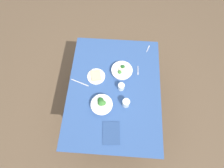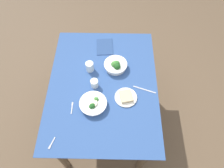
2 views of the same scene
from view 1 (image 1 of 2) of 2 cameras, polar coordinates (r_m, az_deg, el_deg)
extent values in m
plane|color=brown|center=(2.61, 0.52, -8.32)|extent=(6.00, 6.00, 0.00)
cube|color=#2D4C84|center=(1.88, 0.71, -1.69)|extent=(1.32, 0.99, 0.01)
cube|color=brown|center=(1.90, 0.70, -1.87)|extent=(1.28, 0.96, 0.02)
cylinder|color=brown|center=(2.17, 10.48, -20.08)|extent=(0.07, 0.07, 0.75)
cylinder|color=brown|center=(2.52, 10.24, 5.77)|extent=(0.07, 0.07, 0.75)
cylinder|color=brown|center=(2.18, -11.12, -18.68)|extent=(0.07, 0.07, 0.75)
cylinder|color=brown|center=(2.52, -7.44, 6.83)|extent=(0.07, 0.07, 0.75)
cylinder|color=white|center=(1.79, -3.33, -6.89)|extent=(0.20, 0.20, 0.05)
cylinder|color=white|center=(1.77, -3.38, -6.62)|extent=(0.22, 0.22, 0.01)
sphere|color=#1E511E|center=(1.77, -3.76, -5.31)|extent=(0.06, 0.06, 0.06)
sphere|color=#33702D|center=(1.76, -3.72, -6.28)|extent=(0.06, 0.06, 0.06)
sphere|color=#3D7A33|center=(1.76, -3.01, -6.22)|extent=(0.06, 0.06, 0.06)
sphere|color=#33702D|center=(1.75, -3.38, -6.52)|extent=(0.05, 0.05, 0.05)
cylinder|color=beige|center=(1.75, -3.44, -6.72)|extent=(0.08, 0.08, 0.01)
cylinder|color=white|center=(1.96, 3.22, 4.21)|extent=(0.21, 0.21, 0.04)
cylinder|color=white|center=(1.94, 3.25, 4.54)|extent=(0.23, 0.23, 0.01)
sphere|color=#1E511E|center=(1.95, 3.60, 5.58)|extent=(0.04, 0.04, 0.04)
sphere|color=#3D7A33|center=(1.92, 2.49, 3.87)|extent=(0.04, 0.04, 0.04)
sphere|color=#1E511E|center=(1.95, 3.35, 5.47)|extent=(0.05, 0.05, 0.05)
cylinder|color=beige|center=(1.93, 3.14, 4.91)|extent=(0.07, 0.07, 0.01)
cylinder|color=silver|center=(1.94, -5.15, 2.47)|extent=(0.20, 0.20, 0.01)
cube|color=#CCB284|center=(1.93, -5.20, 2.72)|extent=(0.13, 0.12, 0.03)
cylinder|color=silver|center=(1.78, 4.56, -6.18)|extent=(0.07, 0.07, 0.10)
cylinder|color=silver|center=(1.85, 3.02, -0.89)|extent=(0.07, 0.07, 0.08)
cube|color=#B7B7BC|center=(2.00, 8.41, 4.77)|extent=(0.08, 0.01, 0.00)
cube|color=#B7B7BC|center=(1.98, 8.42, 3.41)|extent=(0.03, 0.01, 0.00)
cube|color=#B7B7BC|center=(2.17, 11.48, 10.86)|extent=(0.07, 0.03, 0.00)
cube|color=#B7B7BC|center=(2.20, 11.89, 11.80)|extent=(0.03, 0.02, 0.00)
cube|color=#B7B7BC|center=(1.94, -10.37, 0.44)|extent=(0.08, 0.20, 0.00)
cube|color=navy|center=(1.75, -0.33, -15.59)|extent=(0.23, 0.18, 0.01)
camera|label=2|loc=(1.77, -0.72, 61.41)|focal=33.55mm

